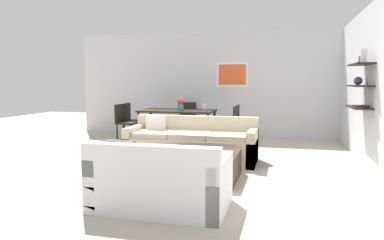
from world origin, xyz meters
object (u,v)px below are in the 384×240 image
(wine_glass_left_far, at_px, (153,104))
(wine_glass_right_far, at_px, (206,106))
(loveseat_white, at_px, (160,183))
(dining_chair_right_far, at_px, (233,121))
(sofa_beige, at_px, (192,144))
(wine_glass_right_near, at_px, (204,106))
(wine_glass_head, at_px, (182,104))
(dining_chair_left_near, at_px, (124,120))
(dining_chair_right_near, at_px, (230,123))
(coffee_table, at_px, (198,165))
(dining_chair_head, at_px, (187,117))
(centerpiece_vase, at_px, (180,104))
(decorative_bowl, at_px, (199,150))
(dining_table, at_px, (177,113))
(dining_chair_left_far, at_px, (131,118))
(wine_glass_left_near, at_px, (149,105))

(wine_glass_left_far, bearing_deg, wine_glass_right_far, 0.00)
(loveseat_white, distance_m, dining_chair_right_far, 4.68)
(dining_chair_right_far, bearing_deg, sofa_beige, -101.42)
(dining_chair_right_far, distance_m, wine_glass_right_near, 0.79)
(loveseat_white, relative_size, wine_glass_head, 8.10)
(sofa_beige, bearing_deg, loveseat_white, -83.62)
(dining_chair_left_near, bearing_deg, dining_chair_right_near, 0.00)
(sofa_beige, xyz_separation_m, dining_chair_right_near, (0.44, 1.75, 0.21))
(coffee_table, height_order, dining_chair_right_far, dining_chair_right_far)
(dining_chair_left_near, distance_m, wine_glass_head, 1.47)
(coffee_table, relative_size, dining_chair_head, 1.32)
(dining_chair_right_near, height_order, centerpiece_vase, centerpiece_vase)
(sofa_beige, relative_size, decorative_bowl, 7.59)
(sofa_beige, xyz_separation_m, wine_glass_left_far, (-1.51, 2.07, 0.57))
(sofa_beige, height_order, wine_glass_head, wine_glass_head)
(loveseat_white, bearing_deg, wine_glass_head, 103.07)
(dining_chair_head, bearing_deg, wine_glass_right_far, -48.68)
(dining_table, xyz_separation_m, wine_glass_left_far, (-0.66, 0.11, 0.19))
(dining_chair_left_near, xyz_separation_m, dining_chair_right_far, (2.57, 0.41, 0.00))
(dining_chair_left_far, distance_m, wine_glass_right_far, 1.98)
(coffee_table, height_order, wine_glass_left_near, wine_glass_left_near)
(dining_chair_right_far, bearing_deg, dining_table, -170.94)
(dining_chair_head, distance_m, dining_chair_left_far, 1.44)
(dining_table, bearing_deg, wine_glass_left_far, 170.29)
(loveseat_white, relative_size, wine_glass_right_far, 10.04)
(dining_chair_left_near, xyz_separation_m, wine_glass_left_near, (0.63, 0.09, 0.36))
(dining_chair_right_near, relative_size, dining_chair_right_far, 1.00)
(wine_glass_left_far, bearing_deg, coffee_table, -59.44)
(loveseat_white, distance_m, coffee_table, 1.37)
(wine_glass_right_far, bearing_deg, wine_glass_right_near, -90.00)
(decorative_bowl, distance_m, wine_glass_left_near, 3.55)
(decorative_bowl, height_order, dining_chair_right_near, dining_chair_right_near)
(wine_glass_left_near, bearing_deg, dining_chair_left_far, 153.09)
(dining_table, distance_m, centerpiece_vase, 0.24)
(loveseat_white, relative_size, centerpiece_vase, 5.28)
(wine_glass_left_near, bearing_deg, sofa_beige, -50.72)
(centerpiece_vase, bearing_deg, dining_chair_right_far, 12.44)
(dining_chair_right_far, xyz_separation_m, wine_glass_right_far, (-0.63, -0.09, 0.35))
(coffee_table, xyz_separation_m, wine_glass_right_near, (-0.58, 3.00, 0.67))
(loveseat_white, height_order, dining_chair_left_near, dining_chair_left_near)
(wine_glass_right_near, distance_m, wine_glass_left_far, 1.34)
(coffee_table, bearing_deg, dining_chair_right_near, 89.17)
(dining_chair_right_far, height_order, wine_glass_right_far, wine_glass_right_far)
(dining_table, xyz_separation_m, dining_chair_left_near, (-1.29, -0.20, -0.17))
(wine_glass_right_far, height_order, centerpiece_vase, centerpiece_vase)
(decorative_bowl, height_order, dining_chair_head, dining_chair_head)
(sofa_beige, relative_size, dining_table, 1.31)
(dining_chair_right_far, bearing_deg, wine_glass_right_near, -153.09)
(wine_glass_right_far, bearing_deg, dining_table, -170.29)
(loveseat_white, distance_m, dining_chair_left_far, 5.27)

